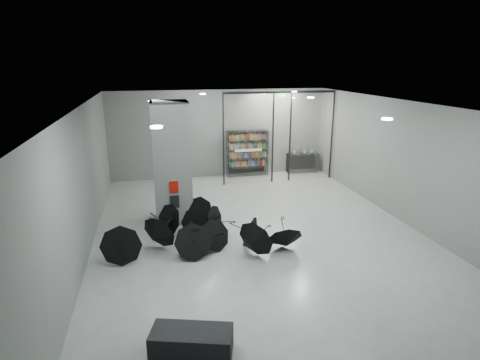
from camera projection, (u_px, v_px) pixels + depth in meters
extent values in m
plane|color=gray|center=(260.00, 236.00, 12.19)|extent=(14.00, 14.00, 0.00)
cube|color=slate|center=(262.00, 106.00, 11.04)|extent=(10.00, 14.00, 0.02)
cube|color=#5D5F5D|center=(220.00, 134.00, 18.15)|extent=(10.00, 0.02, 4.00)
cube|color=#5D5F5D|center=(410.00, 318.00, 5.08)|extent=(10.00, 0.02, 4.00)
cube|color=#5D5F5D|center=(82.00, 186.00, 10.54)|extent=(0.02, 14.00, 4.00)
cube|color=#5D5F5D|center=(410.00, 165.00, 12.69)|extent=(0.02, 14.00, 4.00)
cube|color=slate|center=(172.00, 163.00, 12.94)|extent=(1.20, 1.20, 4.00)
cube|color=#A50A07|center=(174.00, 187.00, 12.55)|extent=(0.28, 0.04, 0.38)
cube|color=black|center=(175.00, 202.00, 12.70)|extent=(0.30, 0.03, 0.42)
cube|color=#0CE533|center=(282.00, 96.00, 16.56)|extent=(0.30, 0.06, 0.15)
cube|color=silver|center=(248.00, 139.00, 16.96)|extent=(2.20, 0.02, 3.95)
cube|color=silver|center=(311.00, 136.00, 17.59)|extent=(2.00, 0.02, 3.95)
cube|color=black|center=(223.00, 140.00, 16.73)|extent=(0.06, 0.06, 4.00)
cube|color=black|center=(273.00, 138.00, 17.20)|extent=(0.06, 0.06, 4.00)
cube|color=black|center=(290.00, 137.00, 17.37)|extent=(0.06, 0.06, 4.00)
cube|color=black|center=(332.00, 135.00, 17.81)|extent=(0.06, 0.06, 4.00)
cube|color=black|center=(281.00, 92.00, 16.71)|extent=(5.00, 0.08, 0.10)
cube|color=black|center=(192.00, 342.00, 7.23)|extent=(1.61, 1.05, 0.48)
cube|color=black|center=(302.00, 162.00, 19.28)|extent=(1.59, 0.74, 0.93)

